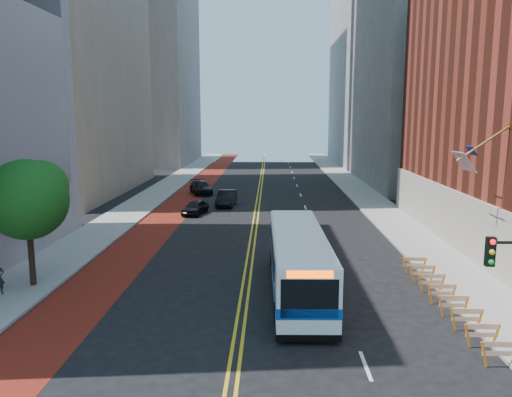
{
  "coord_description": "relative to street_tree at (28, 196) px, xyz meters",
  "views": [
    {
      "loc": [
        1.28,
        -19.08,
        9.01
      ],
      "look_at": [
        0.5,
        8.0,
        4.53
      ],
      "focal_mm": 35.0,
      "sensor_mm": 36.0,
      "label": 1
    }
  ],
  "objects": [
    {
      "name": "ground",
      "position": [
        11.24,
        -6.04,
        -4.91
      ],
      "size": [
        160.0,
        160.0,
        0.0
      ],
      "primitive_type": "plane",
      "color": "black",
      "rests_on": "ground"
    },
    {
      "name": "sidewalk_left",
      "position": [
        -0.76,
        23.96,
        -4.84
      ],
      "size": [
        4.0,
        140.0,
        0.15
      ],
      "primitive_type": "cube",
      "color": "gray",
      "rests_on": "ground"
    },
    {
      "name": "sidewalk_right",
      "position": [
        23.24,
        23.96,
        -4.84
      ],
      "size": [
        4.0,
        140.0,
        0.15
      ],
      "primitive_type": "cube",
      "color": "gray",
      "rests_on": "ground"
    },
    {
      "name": "bus_lane_paint",
      "position": [
        3.14,
        23.96,
        -4.91
      ],
      "size": [
        3.6,
        140.0,
        0.01
      ],
      "primitive_type": "cube",
      "color": "maroon",
      "rests_on": "ground"
    },
    {
      "name": "center_line_inner",
      "position": [
        11.06,
        23.96,
        -4.91
      ],
      "size": [
        0.14,
        140.0,
        0.01
      ],
      "primitive_type": "cube",
      "color": "gold",
      "rests_on": "ground"
    },
    {
      "name": "center_line_outer",
      "position": [
        11.42,
        23.96,
        -4.91
      ],
      "size": [
        0.14,
        140.0,
        0.01
      ],
      "primitive_type": "cube",
      "color": "gold",
      "rests_on": "ground"
    },
    {
      "name": "lane_dashes",
      "position": [
        16.04,
        31.96,
        -4.9
      ],
      "size": [
        0.14,
        98.2,
        0.01
      ],
      "color": "silver",
      "rests_on": "ground"
    },
    {
      "name": "midrise_right_near",
      "position": [
        34.24,
        41.96,
        15.09
      ],
      "size": [
        18.0,
        26.0,
        40.0
      ],
      "primitive_type": "cube",
      "color": "slate",
      "rests_on": "ground"
    },
    {
      "name": "midrise_right_far",
      "position": [
        35.24,
        71.96,
        22.59
      ],
      "size": [
        20.0,
        28.0,
        55.0
      ],
      "primitive_type": "cube",
      "color": "gray",
      "rests_on": "ground"
    },
    {
      "name": "construction_barriers",
      "position": [
        20.84,
        -2.62,
        -4.24
      ],
      "size": [
        1.42,
        10.91,
        1.0
      ],
      "color": "orange",
      "rests_on": "ground"
    },
    {
      "name": "street_tree",
      "position": [
        0.0,
        0.0,
        0.0
      ],
      "size": [
        4.2,
        4.2,
        6.7
      ],
      "color": "black",
      "rests_on": "sidewalk_left"
    },
    {
      "name": "transit_bus",
      "position": [
        13.96,
        -0.5,
        -3.2
      ],
      "size": [
        2.85,
        11.99,
        3.28
      ],
      "rotation": [
        0.0,
        0.0,
        0.02
      ],
      "color": "white",
      "rests_on": "ground"
    },
    {
      "name": "car_a",
      "position": [
        5.58,
        20.13,
        -4.25
      ],
      "size": [
        2.41,
        4.16,
        1.33
      ],
      "primitive_type": "imported",
      "rotation": [
        0.0,
        0.0,
        -0.23
      ],
      "color": "black",
      "rests_on": "ground"
    },
    {
      "name": "car_b",
      "position": [
        8.1,
        24.75,
        -4.13
      ],
      "size": [
        1.9,
        4.84,
        1.57
      ],
      "primitive_type": "imported",
      "rotation": [
        0.0,
        0.0,
        -0.05
      ],
      "color": "black",
      "rests_on": "ground"
    },
    {
      "name": "car_c",
      "position": [
        4.4,
        32.51,
        -4.16
      ],
      "size": [
        3.6,
        5.58,
        1.5
      ],
      "primitive_type": "imported",
      "rotation": [
        0.0,
        0.0,
        0.31
      ],
      "color": "black",
      "rests_on": "ground"
    }
  ]
}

